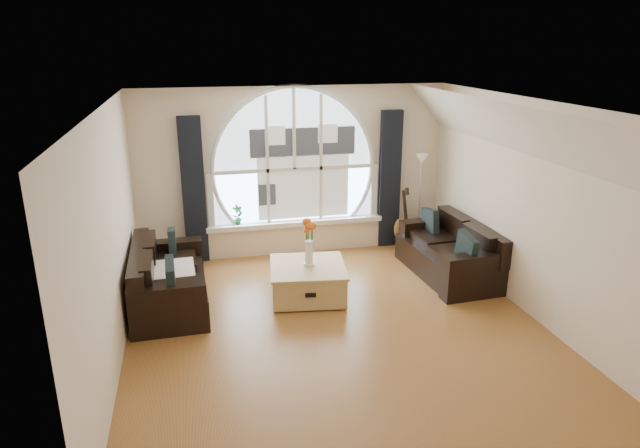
% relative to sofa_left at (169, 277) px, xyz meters
% --- Properties ---
extents(ground, '(5.00, 5.50, 0.01)m').
position_rel_sofa_left_xyz_m(ground, '(1.99, -1.10, -0.40)').
color(ground, brown).
rests_on(ground, ground).
extents(ceiling, '(5.00, 5.50, 0.01)m').
position_rel_sofa_left_xyz_m(ceiling, '(1.99, -1.10, 2.30)').
color(ceiling, silver).
rests_on(ceiling, ground).
extents(wall_back, '(5.00, 0.01, 2.70)m').
position_rel_sofa_left_xyz_m(wall_back, '(1.99, 1.65, 0.95)').
color(wall_back, beige).
rests_on(wall_back, ground).
extents(wall_front, '(5.00, 0.01, 2.70)m').
position_rel_sofa_left_xyz_m(wall_front, '(1.99, -3.85, 0.95)').
color(wall_front, beige).
rests_on(wall_front, ground).
extents(wall_left, '(0.01, 5.50, 2.70)m').
position_rel_sofa_left_xyz_m(wall_left, '(-0.51, -1.10, 0.95)').
color(wall_left, beige).
rests_on(wall_left, ground).
extents(wall_right, '(0.01, 5.50, 2.70)m').
position_rel_sofa_left_xyz_m(wall_right, '(4.49, -1.10, 0.95)').
color(wall_right, beige).
rests_on(wall_right, ground).
extents(attic_slope, '(0.92, 5.50, 0.72)m').
position_rel_sofa_left_xyz_m(attic_slope, '(4.19, -1.10, 1.95)').
color(attic_slope, silver).
rests_on(attic_slope, ground).
extents(arched_window, '(2.60, 0.06, 2.15)m').
position_rel_sofa_left_xyz_m(arched_window, '(1.99, 1.62, 1.23)').
color(arched_window, silver).
rests_on(arched_window, wall_back).
extents(window_sill, '(2.90, 0.22, 0.08)m').
position_rel_sofa_left_xyz_m(window_sill, '(1.99, 1.55, 0.11)').
color(window_sill, white).
rests_on(window_sill, wall_back).
extents(window_frame, '(2.76, 0.08, 2.15)m').
position_rel_sofa_left_xyz_m(window_frame, '(1.99, 1.59, 1.23)').
color(window_frame, white).
rests_on(window_frame, wall_back).
extents(neighbor_house, '(1.70, 0.02, 1.50)m').
position_rel_sofa_left_xyz_m(neighbor_house, '(2.14, 1.60, 1.10)').
color(neighbor_house, silver).
rests_on(neighbor_house, wall_back).
extents(curtain_left, '(0.35, 0.12, 2.30)m').
position_rel_sofa_left_xyz_m(curtain_left, '(0.39, 1.53, 0.75)').
color(curtain_left, black).
rests_on(curtain_left, ground).
extents(curtain_right, '(0.35, 0.12, 2.30)m').
position_rel_sofa_left_xyz_m(curtain_right, '(3.59, 1.53, 0.75)').
color(curtain_right, black).
rests_on(curtain_right, ground).
extents(sofa_left, '(0.95, 1.84, 0.81)m').
position_rel_sofa_left_xyz_m(sofa_left, '(0.00, 0.00, 0.00)').
color(sofa_left, black).
rests_on(sofa_left, ground).
extents(sofa_right, '(1.01, 1.87, 0.81)m').
position_rel_sofa_left_xyz_m(sofa_right, '(4.03, 0.08, 0.00)').
color(sofa_right, black).
rests_on(sofa_right, ground).
extents(coffee_chest, '(1.13, 1.13, 0.49)m').
position_rel_sofa_left_xyz_m(coffee_chest, '(1.83, -0.17, -0.15)').
color(coffee_chest, tan).
rests_on(coffee_chest, ground).
extents(throw_blanket, '(0.57, 0.57, 0.10)m').
position_rel_sofa_left_xyz_m(throw_blanket, '(0.05, -0.06, 0.10)').
color(throw_blanket, silver).
rests_on(throw_blanket, sofa_left).
extents(vase_flowers, '(0.24, 0.24, 0.70)m').
position_rel_sofa_left_xyz_m(vase_flowers, '(1.86, -0.14, 0.44)').
color(vase_flowers, white).
rests_on(vase_flowers, coffee_chest).
extents(floor_lamp, '(0.24, 0.24, 1.60)m').
position_rel_sofa_left_xyz_m(floor_lamp, '(4.06, 1.33, 0.40)').
color(floor_lamp, '#B2B2B2').
rests_on(floor_lamp, ground).
extents(guitar, '(0.42, 0.34, 1.06)m').
position_rel_sofa_left_xyz_m(guitar, '(3.82, 1.40, 0.13)').
color(guitar, brown).
rests_on(guitar, ground).
extents(potted_plant, '(0.21, 0.18, 0.33)m').
position_rel_sofa_left_xyz_m(potted_plant, '(1.05, 1.55, 0.32)').
color(potted_plant, '#1E6023').
rests_on(potted_plant, window_sill).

